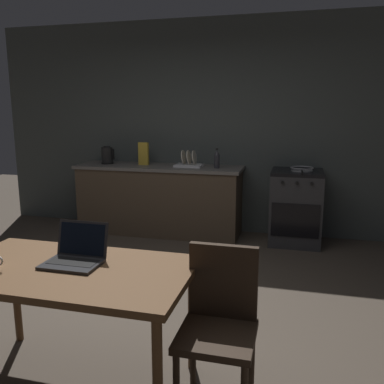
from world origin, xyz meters
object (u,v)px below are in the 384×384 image
(laptop, at_px, (75,256))
(dish_rack, at_px, (189,163))
(electric_kettle, at_px, (107,155))
(bottle, at_px, (217,159))
(cereal_box, at_px, (144,154))
(frying_pan, at_px, (302,169))
(dining_table, at_px, (70,279))
(stove_oven, at_px, (296,207))
(chair, at_px, (219,318))

(laptop, bearing_deg, dish_rack, 90.10)
(electric_kettle, relative_size, bottle, 0.97)
(bottle, height_order, cereal_box, cereal_box)
(laptop, relative_size, frying_pan, 0.73)
(dining_table, xyz_separation_m, frying_pan, (1.28, 3.01, 0.26))
(dining_table, bearing_deg, bottle, 85.04)
(laptop, bearing_deg, dining_table, -92.08)
(stove_oven, height_order, electric_kettle, electric_kettle)
(electric_kettle, distance_m, frying_pan, 2.52)
(chair, xyz_separation_m, frying_pan, (0.43, 2.95, 0.41))
(stove_oven, bearing_deg, frying_pan, -26.96)
(electric_kettle, distance_m, dish_rack, 1.13)
(stove_oven, distance_m, laptop, 3.23)
(laptop, distance_m, bottle, 2.94)
(laptop, relative_size, cereal_box, 1.09)
(electric_kettle, xyz_separation_m, bottle, (1.50, -0.05, 0.00))
(stove_oven, relative_size, laptop, 2.79)
(cereal_box, bearing_deg, bottle, -4.06)
(laptop, height_order, frying_pan, laptop)
(laptop, relative_size, bottle, 1.31)
(laptop, relative_size, electric_kettle, 1.35)
(laptop, height_order, electric_kettle, electric_kettle)
(bottle, xyz_separation_m, dish_rack, (-0.37, 0.05, -0.07))
(frying_pan, distance_m, dish_rack, 1.39)
(cereal_box, bearing_deg, stove_oven, -0.66)
(electric_kettle, distance_m, bottle, 1.50)
(electric_kettle, relative_size, dish_rack, 0.70)
(chair, xyz_separation_m, dish_rack, (-0.96, 2.98, 0.44))
(chair, distance_m, laptop, 0.89)
(chair, bearing_deg, dining_table, -178.77)
(dish_rack, bearing_deg, dining_table, -87.93)
(frying_pan, bearing_deg, dining_table, -113.00)
(bottle, height_order, frying_pan, bottle)
(dining_table, bearing_deg, electric_kettle, 112.15)
(stove_oven, distance_m, dish_rack, 1.43)
(bottle, bearing_deg, dining_table, -94.96)
(frying_pan, xyz_separation_m, cereal_box, (-2.01, 0.05, 0.12))
(chair, distance_m, dish_rack, 3.16)
(cereal_box, distance_m, dish_rack, 0.63)
(electric_kettle, bearing_deg, laptop, -67.36)
(dining_table, bearing_deg, stove_oven, 67.97)
(chair, xyz_separation_m, electric_kettle, (-2.09, 2.98, 0.50))
(stove_oven, height_order, laptop, laptop)
(chair, bearing_deg, dish_rack, 104.83)
(stove_oven, relative_size, cereal_box, 3.05)
(stove_oven, relative_size, chair, 1.01)
(stove_oven, distance_m, chair, 3.00)
(stove_oven, height_order, chair, stove_oven)
(laptop, height_order, dish_rack, dish_rack)
(stove_oven, xyz_separation_m, frying_pan, (0.05, -0.03, 0.47))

